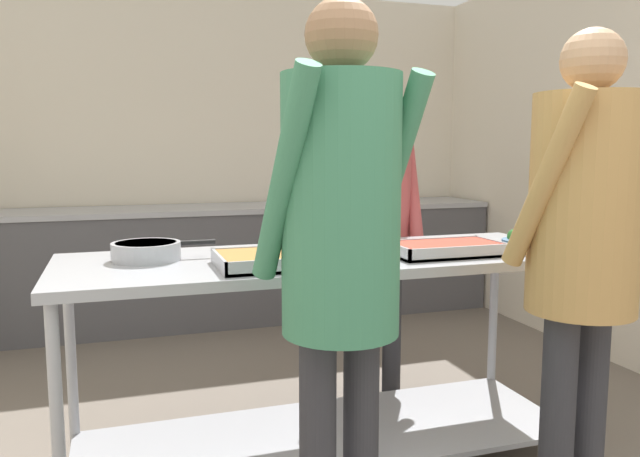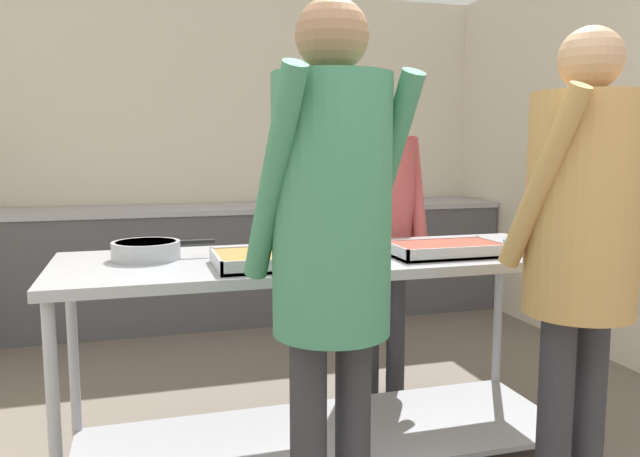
% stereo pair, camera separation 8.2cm
% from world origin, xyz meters
% --- Properties ---
extents(wall_rear, '(4.50, 0.06, 2.65)m').
position_xyz_m(wall_rear, '(0.00, 4.15, 1.32)').
color(wall_rear, beige).
rests_on(wall_rear, ground_plane).
extents(wall_right, '(0.06, 4.27, 2.65)m').
position_xyz_m(wall_right, '(2.22, 2.07, 1.32)').
color(wall_right, beige).
rests_on(wall_right, ground_plane).
extents(back_counter, '(4.34, 0.65, 0.92)m').
position_xyz_m(back_counter, '(0.00, 3.78, 0.46)').
color(back_counter, '#4C4C51').
rests_on(back_counter, ground_plane).
extents(serving_counter, '(2.20, 0.77, 0.92)m').
position_xyz_m(serving_counter, '(0.03, 1.37, 0.62)').
color(serving_counter, '#9EA0A8').
rests_on(serving_counter, ground_plane).
extents(sauce_pan, '(0.41, 0.27, 0.07)m').
position_xyz_m(sauce_pan, '(-0.70, 1.47, 0.96)').
color(sauce_pan, '#9EA0A8').
rests_on(sauce_pan, serving_counter).
extents(serving_tray_vegetables, '(0.43, 0.33, 0.05)m').
position_xyz_m(serving_tray_vegetables, '(-0.24, 1.19, 0.95)').
color(serving_tray_vegetables, '#9EA0A8').
rests_on(serving_tray_vegetables, serving_counter).
extents(plate_stack, '(0.23, 0.23, 0.07)m').
position_xyz_m(plate_stack, '(0.13, 1.23, 0.96)').
color(plate_stack, white).
rests_on(plate_stack, serving_counter).
extents(serving_tray_roast, '(0.47, 0.27, 0.05)m').
position_xyz_m(serving_tray_roast, '(0.51, 1.21, 0.95)').
color(serving_tray_roast, '#9EA0A8').
rests_on(serving_tray_roast, serving_counter).
extents(broccoli_bowl, '(0.20, 0.20, 0.10)m').
position_xyz_m(broccoli_bowl, '(0.87, 1.18, 0.96)').
color(broccoli_bowl, '#3D668C').
rests_on(broccoli_bowl, serving_counter).
extents(guest_serving_left, '(0.51, 0.41, 1.76)m').
position_xyz_m(guest_serving_left, '(0.71, 0.63, 1.09)').
color(guest_serving_left, '#2D2D33').
rests_on(guest_serving_left, ground_plane).
extents(guest_serving_right, '(0.50, 0.43, 1.79)m').
position_xyz_m(guest_serving_right, '(-0.18, 0.61, 1.11)').
color(guest_serving_right, '#2D2D33').
rests_on(guest_serving_right, ground_plane).
extents(cook_behind_counter, '(0.47, 0.38, 1.63)m').
position_xyz_m(cook_behind_counter, '(0.55, 2.00, 1.01)').
color(cook_behind_counter, '#2D2D33').
rests_on(cook_behind_counter, ground_plane).
extents(water_bottle, '(0.07, 0.07, 0.22)m').
position_xyz_m(water_bottle, '(1.04, 3.81, 1.02)').
color(water_bottle, silver).
rests_on(water_bottle, back_counter).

